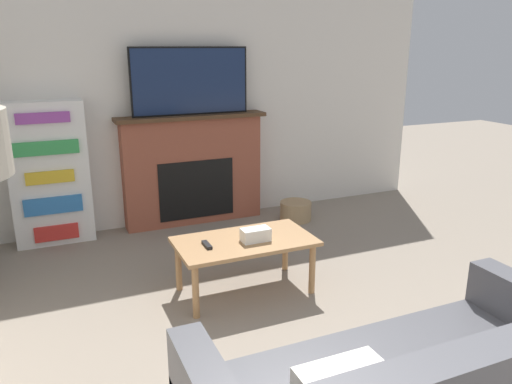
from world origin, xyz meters
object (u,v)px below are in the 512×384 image
object	(u,v)px
tv	(190,81)
storage_basket	(296,211)
fireplace	(193,169)
bookshelf	(50,174)
coffee_table	(245,246)

from	to	relation	value
tv	storage_basket	bearing A→B (deg)	-20.16
fireplace	bookshelf	world-z (taller)	bookshelf
fireplace	coffee_table	distance (m)	1.76
coffee_table	bookshelf	size ratio (longest dim) A/B	0.77
coffee_table	storage_basket	distance (m)	1.80
fireplace	storage_basket	size ratio (longest dim) A/B	4.58
fireplace	bookshelf	distance (m)	1.44
fireplace	bookshelf	xyz separation A→B (m)	(-1.44, -0.02, 0.10)
coffee_table	bookshelf	distance (m)	2.20
fireplace	tv	xyz separation A→B (m)	(0.00, -0.02, 0.93)
fireplace	tv	distance (m)	0.93
fireplace	storage_basket	bearing A→B (deg)	-21.11
bookshelf	coffee_table	bearing A→B (deg)	-52.42
coffee_table	storage_basket	size ratio (longest dim) A/B	3.07
fireplace	coffee_table	bearing A→B (deg)	-93.60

